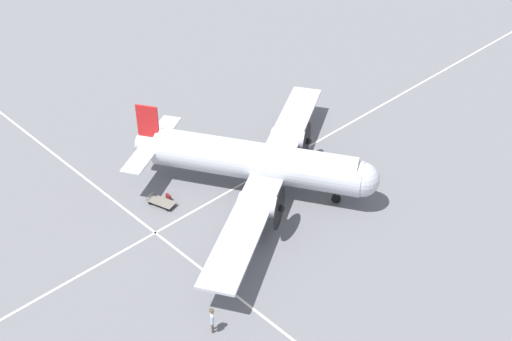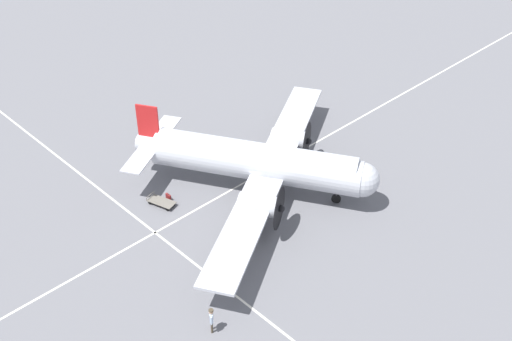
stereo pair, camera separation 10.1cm
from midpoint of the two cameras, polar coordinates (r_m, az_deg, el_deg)
ground_plane at (r=48.37m, az=0.06°, el=-1.65°), size 300.00×300.00×0.00m
apron_line_eastwest at (r=44.19m, az=-7.96°, el=-6.22°), size 120.00×0.16×0.01m
apron_line_northsouth at (r=49.08m, az=-0.92°, el=-1.04°), size 0.16×120.00×0.01m
airliner_main at (r=46.80m, az=0.57°, el=0.77°), size 18.33×23.53×5.88m
crew_foreground at (r=37.50m, az=-3.91°, el=-12.93°), size 0.47×0.42×1.75m
suitcase_near_door at (r=47.61m, az=-7.73°, el=-2.35°), size 0.49×0.15×0.52m
baggage_cart at (r=47.18m, az=-8.36°, el=-2.76°), size 2.25×1.50×0.56m
traffic_cone at (r=43.15m, az=-0.33°, el=-6.63°), size 0.35×0.35×0.47m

